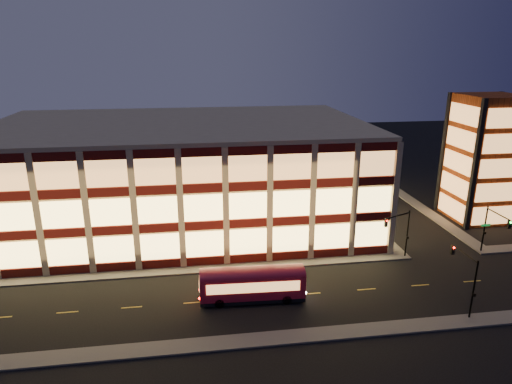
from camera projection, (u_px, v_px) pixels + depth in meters
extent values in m
plane|color=black|center=(211.00, 273.00, 51.23)|extent=(200.00, 200.00, 0.00)
cube|color=#514F4C|center=(184.00, 270.00, 51.74)|extent=(54.00, 2.00, 0.15)
cube|color=#514F4C|center=(354.00, 211.00, 70.41)|extent=(2.00, 30.00, 0.15)
cube|color=#514F4C|center=(421.00, 208.00, 71.92)|extent=(2.00, 30.00, 0.15)
cube|color=#514F4C|center=(218.00, 343.00, 38.96)|extent=(100.00, 2.00, 0.15)
cube|color=tan|center=(182.00, 174.00, 64.72)|extent=(50.00, 30.00, 14.00)
cube|color=tan|center=(179.00, 123.00, 62.52)|extent=(50.40, 30.40, 0.50)
cube|color=#470C0A|center=(184.00, 262.00, 52.40)|extent=(50.10, 0.25, 1.00)
cube|color=#FFD26B|center=(183.00, 245.00, 51.78)|extent=(49.00, 0.20, 3.00)
cube|color=#470C0A|center=(349.00, 208.00, 70.11)|extent=(0.25, 30.10, 1.00)
cube|color=#FFD26B|center=(350.00, 195.00, 69.47)|extent=(0.20, 29.00, 3.00)
cube|color=#470C0A|center=(182.00, 227.00, 51.06)|extent=(50.10, 0.25, 1.00)
cube|color=#FFD26B|center=(181.00, 209.00, 50.44)|extent=(49.00, 0.20, 3.00)
cube|color=#470C0A|center=(351.00, 180.00, 68.77)|extent=(0.25, 30.10, 1.00)
cube|color=#FFD26B|center=(352.00, 167.00, 68.13)|extent=(0.20, 29.00, 3.00)
cube|color=#470C0A|center=(180.00, 189.00, 49.72)|extent=(50.10, 0.25, 1.00)
cube|color=#FFD26B|center=(179.00, 170.00, 49.11)|extent=(49.00, 0.20, 3.00)
cube|color=#470C0A|center=(353.00, 152.00, 67.44)|extent=(0.25, 30.10, 1.00)
cube|color=#FFD26B|center=(354.00, 138.00, 66.80)|extent=(0.20, 29.00, 3.00)
cube|color=#8C3814|center=(484.00, 158.00, 65.32)|extent=(8.00, 8.00, 18.00)
cube|color=black|center=(475.00, 166.00, 61.00)|extent=(0.60, 0.60, 18.00)
cube|color=black|center=(443.00, 153.00, 68.54)|extent=(0.60, 0.60, 18.00)
cube|color=black|center=(492.00, 152.00, 69.64)|extent=(0.60, 0.60, 18.00)
cube|color=#F09E54|center=(494.00, 215.00, 63.66)|extent=(6.60, 0.16, 2.60)
cube|color=#F09E54|center=(451.00, 207.00, 66.95)|extent=(0.16, 6.60, 2.60)
cube|color=#F09E54|center=(498.00, 192.00, 62.63)|extent=(6.60, 0.16, 2.60)
cube|color=#F09E54|center=(454.00, 185.00, 65.91)|extent=(0.16, 6.60, 2.60)
cube|color=#F09E54|center=(502.00, 168.00, 61.60)|extent=(6.60, 0.16, 2.60)
cube|color=#F09E54|center=(457.00, 162.00, 64.88)|extent=(0.16, 6.60, 2.60)
cube|color=#F09E54|center=(507.00, 144.00, 60.57)|extent=(6.60, 0.16, 2.60)
cube|color=#F09E54|center=(461.00, 139.00, 63.85)|extent=(0.16, 6.60, 2.60)
cube|color=#F09E54|center=(511.00, 118.00, 59.53)|extent=(6.60, 0.16, 2.60)
cube|color=#F09E54|center=(464.00, 114.00, 62.82)|extent=(0.16, 6.60, 2.60)
cylinder|color=black|center=(407.00, 234.00, 54.31)|extent=(0.18, 0.18, 6.00)
cylinder|color=black|center=(398.00, 216.00, 52.55)|extent=(3.56, 1.63, 0.14)
cube|color=black|center=(386.00, 223.00, 51.75)|extent=(0.32, 0.32, 0.95)
sphere|color=#FF0C05|center=(387.00, 221.00, 51.49)|extent=(0.20, 0.20, 0.20)
cube|color=black|center=(408.00, 238.00, 54.25)|extent=(0.25, 0.18, 0.28)
cylinder|color=black|center=(484.00, 229.00, 55.69)|extent=(0.18, 0.18, 6.00)
cylinder|color=black|center=(498.00, 214.00, 52.99)|extent=(0.14, 4.00, 0.14)
cube|color=black|center=(509.00, 224.00, 51.25)|extent=(0.32, 0.32, 0.95)
sphere|color=#0CFF26|center=(511.00, 223.00, 50.99)|extent=(0.20, 0.20, 0.20)
cube|color=black|center=(485.00, 233.00, 55.62)|extent=(0.25, 0.18, 0.28)
cube|color=#0C7226|center=(486.00, 225.00, 55.37)|extent=(1.20, 0.06, 0.28)
cylinder|color=black|center=(473.00, 290.00, 41.77)|extent=(0.18, 0.18, 6.00)
cylinder|color=black|center=(465.00, 254.00, 42.84)|extent=(0.14, 4.00, 0.14)
cube|color=black|center=(453.00, 250.00, 44.88)|extent=(0.32, 0.32, 0.95)
sphere|color=#FF0C05|center=(454.00, 248.00, 44.62)|extent=(0.20, 0.20, 0.20)
cube|color=black|center=(474.00, 295.00, 41.71)|extent=(0.25, 0.18, 0.28)
cube|color=maroon|center=(252.00, 284.00, 45.34)|extent=(10.45, 3.03, 2.38)
cube|color=black|center=(252.00, 296.00, 45.76)|extent=(10.45, 3.03, 0.36)
cylinder|color=black|center=(220.00, 303.00, 44.33)|extent=(0.94, 0.35, 0.93)
cylinder|color=black|center=(219.00, 291.00, 46.49)|extent=(0.94, 0.35, 0.93)
cylinder|color=black|center=(287.00, 300.00, 44.98)|extent=(0.94, 0.35, 0.93)
cylinder|color=black|center=(283.00, 288.00, 47.13)|extent=(0.94, 0.35, 0.93)
cube|color=#F09E54|center=(254.00, 288.00, 43.99)|extent=(9.10, 0.45, 1.04)
cube|color=#F09E54|center=(251.00, 275.00, 46.50)|extent=(9.10, 0.45, 1.04)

